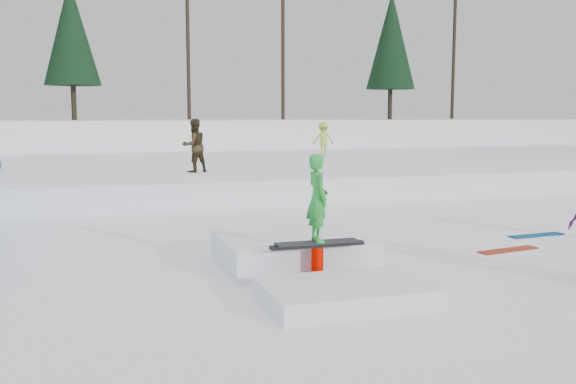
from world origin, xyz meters
name	(u,v)px	position (x,y,z in m)	size (l,w,h in m)	color
ground	(295,265)	(0.00, 0.00, 0.00)	(120.00, 120.00, 0.00)	white
snow_berm	(143,139)	(0.00, 30.00, 1.20)	(60.00, 14.00, 2.40)	white
snow_midrise	(174,171)	(0.00, 16.00, 0.40)	(50.00, 18.00, 0.80)	white
treeline	(245,37)	(6.18, 28.28, 7.45)	(40.24, 4.22, 10.50)	black
walker_olive	(194,146)	(-0.06, 10.57, 1.70)	(0.87, 0.68, 1.79)	black
walker_ygreen	(323,139)	(7.15, 17.28, 1.59)	(1.02, 0.59, 1.58)	#9CCF36
loose_board_red	(508,250)	(4.50, -0.15, 0.01)	(1.40, 0.28, 0.03)	maroon
loose_board_teal	(537,235)	(6.11, 1.00, 0.01)	(1.40, 0.28, 0.03)	navy
jib_rail_feature	(306,257)	(-0.06, -0.71, 0.30)	(2.60, 4.40, 2.11)	white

